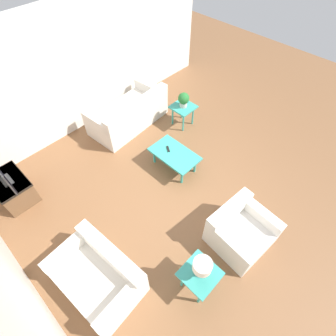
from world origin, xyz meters
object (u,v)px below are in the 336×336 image
(loveseat, at_px, (99,275))
(potted_plant, at_px, (184,99))
(side_table_plant, at_px, (183,109))
(side_table_lamp, at_px, (200,275))
(coffee_table, at_px, (174,155))
(table_lamp, at_px, (202,267))
(armchair, at_px, (240,231))
(sofa, at_px, (129,114))
(tv_stand_chest, at_px, (13,188))
(television, at_px, (0,172))

(loveseat, xyz_separation_m, potted_plant, (1.60, -3.63, 0.45))
(side_table_plant, bearing_deg, side_table_lamp, 135.69)
(side_table_plant, xyz_separation_m, potted_plant, (0.00, -0.00, 0.28))
(coffee_table, bearing_deg, table_lamp, 141.83)
(potted_plant, bearing_deg, armchair, 149.95)
(sofa, height_order, potted_plant, potted_plant)
(armchair, distance_m, side_table_lamp, 1.09)
(side_table_lamp, bearing_deg, potted_plant, -44.31)
(loveseat, bearing_deg, side_table_lamp, 37.89)
(tv_stand_chest, bearing_deg, armchair, -147.68)
(coffee_table, xyz_separation_m, potted_plant, (0.80, -1.14, 0.36))
(sofa, height_order, loveseat, sofa)
(armchair, height_order, side_table_lamp, armchair)
(side_table_plant, bearing_deg, armchair, 149.95)
(television, bearing_deg, sofa, -88.98)
(tv_stand_chest, xyz_separation_m, potted_plant, (-0.86, -3.81, 0.45))
(sofa, bearing_deg, tv_stand_chest, -3.47)
(armchair, bearing_deg, potted_plant, 64.80)
(side_table_lamp, relative_size, table_lamp, 1.33)
(loveseat, relative_size, table_lamp, 3.46)
(armchair, bearing_deg, table_lamp, -175.01)
(side_table_plant, bearing_deg, tv_stand_chest, 77.27)
(side_table_lamp, distance_m, tv_stand_chest, 3.75)
(side_table_plant, relative_size, tv_stand_chest, 0.64)
(armchair, height_order, coffee_table, armchair)
(tv_stand_chest, distance_m, potted_plant, 3.93)
(armchair, bearing_deg, side_table_plant, 64.80)
(loveseat, distance_m, coffee_table, 2.62)
(side_table_plant, height_order, side_table_lamp, same)
(coffee_table, relative_size, television, 1.12)
(armchair, height_order, tv_stand_chest, armchair)
(side_table_lamp, xyz_separation_m, tv_stand_chest, (3.56, 1.18, -0.17))
(television, bearing_deg, coffee_table, -121.80)
(loveseat, distance_m, table_lamp, 1.58)
(sofa, height_order, table_lamp, table_lamp)
(television, bearing_deg, side_table_lamp, -161.66)
(side_table_lamp, bearing_deg, tv_stand_chest, 18.27)
(loveseat, xyz_separation_m, television, (2.46, 0.18, 0.50))
(coffee_table, xyz_separation_m, tv_stand_chest, (1.66, 2.67, -0.09))
(loveseat, distance_m, side_table_lamp, 1.50)
(armchair, xyz_separation_m, side_table_lamp, (-0.00, 1.08, 0.17))
(table_lamp, bearing_deg, tv_stand_chest, 18.27)
(tv_stand_chest, relative_size, table_lamp, 2.08)
(television, distance_m, potted_plant, 3.91)
(loveseat, relative_size, side_table_plant, 2.60)
(table_lamp, bearing_deg, sofa, -25.74)
(armchair, distance_m, side_table_plant, 3.12)
(sofa, xyz_separation_m, table_lamp, (-3.61, 1.74, 0.50))
(side_table_plant, height_order, tv_stand_chest, side_table_plant)
(coffee_table, xyz_separation_m, table_lamp, (-1.90, 1.50, 0.44))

